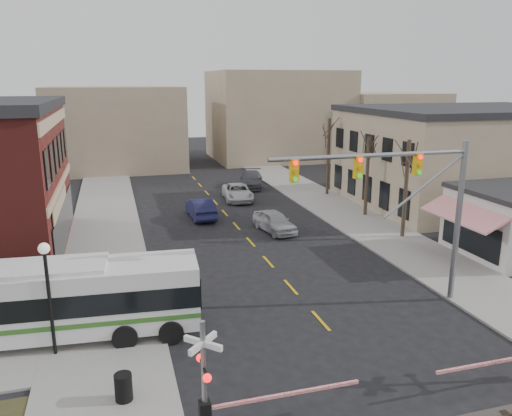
{
  "coord_description": "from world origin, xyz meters",
  "views": [
    {
      "loc": [
        -8.66,
        -17.23,
        10.68
      ],
      "look_at": [
        -0.83,
        9.79,
        3.5
      ],
      "focal_mm": 35.0,
      "sensor_mm": 36.0,
      "label": 1
    }
  ],
  "objects_px": {
    "transit_bus": "(47,301)",
    "car_a": "(275,221)",
    "pedestrian_far": "(104,281)",
    "car_c": "(238,192)",
    "pedestrian_near": "(112,309)",
    "street_lamp": "(47,276)",
    "car_b": "(201,208)",
    "trash_bin": "(123,387)",
    "traffic_signal_mast": "(411,192)",
    "rr_crossing_west": "(218,381)",
    "car_d": "(251,179)"
  },
  "relations": [
    {
      "from": "transit_bus",
      "to": "car_a",
      "type": "height_order",
      "value": "transit_bus"
    },
    {
      "from": "transit_bus",
      "to": "pedestrian_far",
      "type": "xyz_separation_m",
      "value": [
        2.21,
        3.47,
        -0.76
      ]
    },
    {
      "from": "car_c",
      "to": "pedestrian_near",
      "type": "xyz_separation_m",
      "value": [
        -11.31,
        -22.82,
        0.36
      ]
    },
    {
      "from": "car_a",
      "to": "street_lamp",
      "type": "bearing_deg",
      "value": -144.84
    },
    {
      "from": "car_a",
      "to": "car_c",
      "type": "bearing_deg",
      "value": 81.07
    },
    {
      "from": "car_b",
      "to": "transit_bus",
      "type": "bearing_deg",
      "value": 59.91
    },
    {
      "from": "street_lamp",
      "to": "car_c",
      "type": "bearing_deg",
      "value": 60.67
    },
    {
      "from": "car_c",
      "to": "pedestrian_far",
      "type": "height_order",
      "value": "pedestrian_far"
    },
    {
      "from": "street_lamp",
      "to": "pedestrian_near",
      "type": "height_order",
      "value": "street_lamp"
    },
    {
      "from": "transit_bus",
      "to": "trash_bin",
      "type": "bearing_deg",
      "value": -61.53
    },
    {
      "from": "car_a",
      "to": "car_b",
      "type": "distance_m",
      "value": 6.89
    },
    {
      "from": "car_a",
      "to": "car_b",
      "type": "relative_size",
      "value": 0.92
    },
    {
      "from": "traffic_signal_mast",
      "to": "pedestrian_far",
      "type": "xyz_separation_m",
      "value": [
        -13.95,
        4.7,
        -4.67
      ]
    },
    {
      "from": "rr_crossing_west",
      "to": "car_a",
      "type": "height_order",
      "value": "rr_crossing_west"
    },
    {
      "from": "pedestrian_near",
      "to": "traffic_signal_mast",
      "type": "bearing_deg",
      "value": -80.15
    },
    {
      "from": "pedestrian_near",
      "to": "pedestrian_far",
      "type": "relative_size",
      "value": 1.04
    },
    {
      "from": "trash_bin",
      "to": "pedestrian_far",
      "type": "xyz_separation_m",
      "value": [
        -0.63,
        8.71,
        0.45
      ]
    },
    {
      "from": "traffic_signal_mast",
      "to": "pedestrian_near",
      "type": "height_order",
      "value": "traffic_signal_mast"
    },
    {
      "from": "transit_bus",
      "to": "rr_crossing_west",
      "type": "bearing_deg",
      "value": -54.43
    },
    {
      "from": "street_lamp",
      "to": "car_b",
      "type": "xyz_separation_m",
      "value": [
        9.24,
        18.97,
        -2.61
      ]
    },
    {
      "from": "car_c",
      "to": "rr_crossing_west",
      "type": "bearing_deg",
      "value": -99.41
    },
    {
      "from": "traffic_signal_mast",
      "to": "pedestrian_far",
      "type": "height_order",
      "value": "traffic_signal_mast"
    },
    {
      "from": "transit_bus",
      "to": "pedestrian_near",
      "type": "relative_size",
      "value": 6.51
    },
    {
      "from": "traffic_signal_mast",
      "to": "pedestrian_near",
      "type": "relative_size",
      "value": 5.03
    },
    {
      "from": "street_lamp",
      "to": "car_d",
      "type": "height_order",
      "value": "street_lamp"
    },
    {
      "from": "car_a",
      "to": "pedestrian_near",
      "type": "distance_m",
      "value": 16.91
    },
    {
      "from": "car_c",
      "to": "pedestrian_near",
      "type": "relative_size",
      "value": 2.7
    },
    {
      "from": "traffic_signal_mast",
      "to": "trash_bin",
      "type": "distance_m",
      "value": 14.83
    },
    {
      "from": "street_lamp",
      "to": "car_b",
      "type": "bearing_deg",
      "value": 64.04
    },
    {
      "from": "car_c",
      "to": "pedestrian_near",
      "type": "distance_m",
      "value": 25.47
    },
    {
      "from": "street_lamp",
      "to": "car_b",
      "type": "distance_m",
      "value": 21.26
    },
    {
      "from": "car_a",
      "to": "rr_crossing_west",
      "type": "bearing_deg",
      "value": -122.55
    },
    {
      "from": "street_lamp",
      "to": "car_d",
      "type": "distance_m",
      "value": 33.69
    },
    {
      "from": "trash_bin",
      "to": "car_c",
      "type": "height_order",
      "value": "car_c"
    },
    {
      "from": "car_c",
      "to": "pedestrian_far",
      "type": "bearing_deg",
      "value": -115.44
    },
    {
      "from": "traffic_signal_mast",
      "to": "car_b",
      "type": "bearing_deg",
      "value": 109.44
    },
    {
      "from": "transit_bus",
      "to": "pedestrian_near",
      "type": "height_order",
      "value": "transit_bus"
    },
    {
      "from": "car_c",
      "to": "pedestrian_near",
      "type": "height_order",
      "value": "pedestrian_near"
    },
    {
      "from": "car_b",
      "to": "car_d",
      "type": "height_order",
      "value": "same"
    },
    {
      "from": "street_lamp",
      "to": "car_c",
      "type": "relative_size",
      "value": 0.88
    },
    {
      "from": "car_b",
      "to": "pedestrian_far",
      "type": "height_order",
      "value": "pedestrian_far"
    },
    {
      "from": "rr_crossing_west",
      "to": "street_lamp",
      "type": "xyz_separation_m",
      "value": [
        -5.31,
        6.44,
        1.44
      ]
    },
    {
      "from": "transit_bus",
      "to": "car_c",
      "type": "bearing_deg",
      "value": 58.66
    },
    {
      "from": "car_a",
      "to": "car_d",
      "type": "bearing_deg",
      "value": 70.82
    },
    {
      "from": "car_b",
      "to": "street_lamp",
      "type": "bearing_deg",
      "value": 62.41
    },
    {
      "from": "traffic_signal_mast",
      "to": "trash_bin",
      "type": "relative_size",
      "value": 10.14
    },
    {
      "from": "traffic_signal_mast",
      "to": "pedestrian_far",
      "type": "bearing_deg",
      "value": 161.4
    },
    {
      "from": "traffic_signal_mast",
      "to": "rr_crossing_west",
      "type": "distance_m",
      "value": 13.01
    },
    {
      "from": "street_lamp",
      "to": "pedestrian_far",
      "type": "bearing_deg",
      "value": 68.49
    },
    {
      "from": "pedestrian_near",
      "to": "pedestrian_far",
      "type": "xyz_separation_m",
      "value": [
        -0.35,
        3.52,
        -0.04
      ]
    }
  ]
}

